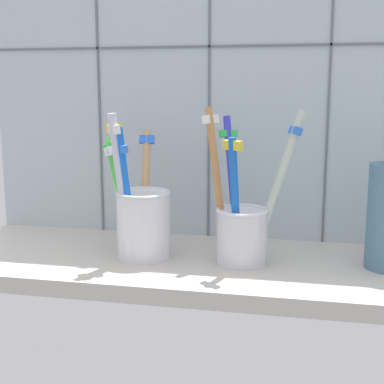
# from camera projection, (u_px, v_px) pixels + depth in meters

# --- Properties ---
(counter_slab) EXTENTS (0.64, 0.22, 0.02)m
(counter_slab) POSITION_uv_depth(u_px,v_px,m) (193.00, 266.00, 0.68)
(counter_slab) COLOR #BCB7AD
(counter_slab) RESTS_ON ground
(tile_wall_back) EXTENTS (0.64, 0.02, 0.45)m
(tile_wall_back) POSITION_uv_depth(u_px,v_px,m) (210.00, 91.00, 0.75)
(tile_wall_back) COLOR #B2C1CC
(tile_wall_back) RESTS_ON ground
(toothbrush_cup_left) EXTENTS (0.10, 0.10, 0.18)m
(toothbrush_cup_left) POSITION_uv_depth(u_px,v_px,m) (140.00, 215.00, 0.68)
(toothbrush_cup_left) COLOR silver
(toothbrush_cup_left) RESTS_ON counter_slab
(toothbrush_cup_right) EXTENTS (0.12, 0.09, 0.19)m
(toothbrush_cup_right) POSITION_uv_depth(u_px,v_px,m) (242.00, 224.00, 0.65)
(toothbrush_cup_right) COLOR silver
(toothbrush_cup_right) RESTS_ON counter_slab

